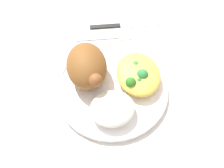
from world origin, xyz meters
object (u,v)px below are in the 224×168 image
Objects in this scene: mac_cheese_with_broccoli at (138,74)px; roasted_chicken at (87,66)px; plate at (112,88)px; rice_pile at (112,108)px; fork at (108,38)px; knife at (120,25)px.

roasted_chicken is at bearing -103.93° from mac_cheese_with_broccoli.
plate is at bearing -80.03° from mac_cheese_with_broccoli.
fork is (-0.21, 0.03, -0.03)m from rice_pile.
rice_pile is at bearing -44.62° from mac_cheese_with_broccoli.
fork is 0.05m from knife.
knife is at bearing 163.91° from plate.
mac_cheese_with_broccoli is 0.15m from fork.
knife is (-0.25, 0.07, -0.03)m from rice_pile.
mac_cheese_with_broccoli reaches higher than plate.
rice_pile is 0.26m from knife.
plate reaches higher than fork.
fork is at bearing 173.96° from plate.
mac_cheese_with_broccoli is 0.81× the size of fork.
rice_pile is 0.78× the size of mac_cheese_with_broccoli.
plate is 0.20m from knife.
mac_cheese_with_broccoli is at bearing 99.97° from plate.
plate is at bearing 170.44° from rice_pile.
rice_pile is at bearing -14.55° from knife.
rice_pile is (0.10, 0.04, -0.02)m from roasted_chicken.
rice_pile is (0.06, -0.01, 0.02)m from plate.
roasted_chicken is at bearing -159.20° from rice_pile.
roasted_chicken reaches higher than mac_cheese_with_broccoli.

